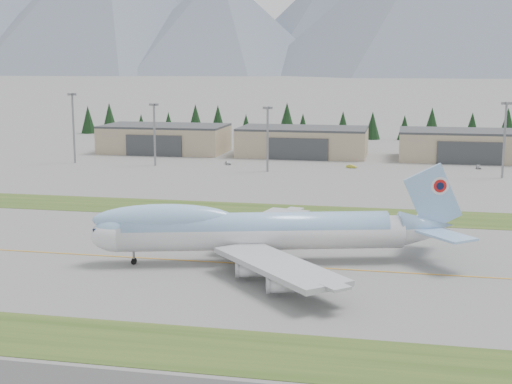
% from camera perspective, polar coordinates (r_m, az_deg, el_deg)
% --- Properties ---
extents(ground, '(7000.00, 7000.00, 0.00)m').
position_cam_1_polar(ground, '(124.86, 1.18, -5.89)').
color(ground, slate).
rests_on(ground, ground).
extents(grass_strip_near, '(400.00, 14.00, 0.08)m').
position_cam_1_polar(grass_strip_near, '(89.81, -3.30, -12.51)').
color(grass_strip_near, '#2E481A').
rests_on(grass_strip_near, ground).
extents(grass_strip_far, '(400.00, 18.00, 0.08)m').
position_cam_1_polar(grass_strip_far, '(168.03, 3.95, -1.69)').
color(grass_strip_far, '#2E481A').
rests_on(grass_strip_far, ground).
extents(taxiway_line_main, '(400.00, 0.40, 0.02)m').
position_cam_1_polar(taxiway_line_main, '(124.86, 1.18, -5.89)').
color(taxiway_line_main, orange).
rests_on(taxiway_line_main, ground).
extents(boeing_747_freighter, '(66.45, 55.43, 17.48)m').
position_cam_1_polar(boeing_747_freighter, '(125.47, 0.12, -3.09)').
color(boeing_747_freighter, silver).
rests_on(boeing_747_freighter, ground).
extents(hangar_left, '(48.00, 26.60, 10.80)m').
position_cam_1_polar(hangar_left, '(284.59, -7.30, 4.27)').
color(hangar_left, tan).
rests_on(hangar_left, ground).
extents(hangar_center, '(48.00, 26.60, 10.80)m').
position_cam_1_polar(hangar_center, '(271.94, 3.77, 4.05)').
color(hangar_center, tan).
rests_on(hangar_center, ground).
extents(hangar_right, '(48.00, 26.60, 10.80)m').
position_cam_1_polar(hangar_right, '(270.51, 16.49, 3.62)').
color(hangar_right, tan).
rests_on(hangar_right, ground).
extents(floodlight_masts, '(176.14, 9.97, 24.46)m').
position_cam_1_polar(floodlight_masts, '(231.21, 4.06, 5.50)').
color(floodlight_masts, gray).
rests_on(floodlight_masts, ground).
extents(service_vehicle_a, '(3.08, 4.09, 1.30)m').
position_cam_1_polar(service_vehicle_a, '(248.34, -2.26, 2.22)').
color(service_vehicle_a, silver).
rests_on(service_vehicle_a, ground).
extents(service_vehicle_b, '(3.71, 2.21, 1.15)m').
position_cam_1_polar(service_vehicle_b, '(241.74, 7.64, 1.92)').
color(service_vehicle_b, gold).
rests_on(service_vehicle_b, ground).
extents(service_vehicle_c, '(1.68, 3.90, 1.12)m').
position_cam_1_polar(service_vehicle_c, '(249.61, 17.38, 1.80)').
color(service_vehicle_c, '#9D9DA1').
rests_on(service_vehicle_c, ground).
extents(conifer_belt, '(271.85, 16.13, 16.64)m').
position_cam_1_polar(conifer_belt, '(331.68, 8.11, 5.41)').
color(conifer_belt, black).
rests_on(conifer_belt, ground).
extents(mountain_ridge_rear, '(4435.21, 1027.19, 513.59)m').
position_cam_1_polar(mountain_ridge_rear, '(3031.98, 15.76, 13.90)').
color(mountain_ridge_rear, '#535A6F').
rests_on(mountain_ridge_rear, ground).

